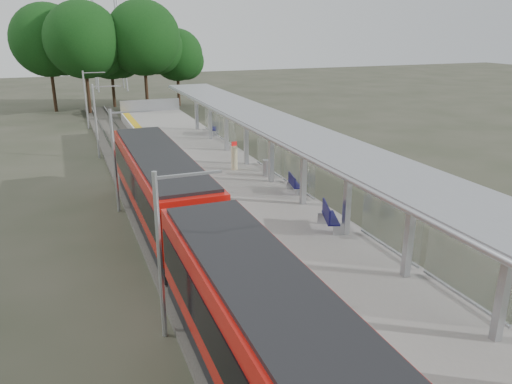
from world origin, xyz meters
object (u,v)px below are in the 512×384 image
train (199,240)px  litter_bin (266,168)px  bench_near (329,216)px  bench_far (212,128)px  bench_mid (294,183)px  info_pillar_far (234,158)px

train → litter_bin: bearing=55.8°
bench_near → bench_far: size_ratio=1.12×
bench_near → bench_mid: 5.19m
bench_near → bench_far: (1.06, 20.91, -0.07)m
info_pillar_far → bench_far: bearing=71.1°
info_pillar_far → litter_bin: (1.29, -1.95, -0.27)m
bench_mid → bench_far: 15.78m
train → bench_near: bearing=12.8°
bench_near → litter_bin: (0.63, 8.46, -0.14)m
bench_mid → bench_far: size_ratio=0.92×
bench_near → info_pillar_far: size_ratio=1.03×
bench_mid → litter_bin: (-0.16, 3.33, -0.03)m
train → litter_bin: size_ratio=28.98×
bench_mid → litter_bin: bench_mid is taller
bench_near → info_pillar_far: bearing=113.3°
train → bench_far: 23.40m
bench_near → info_pillar_far: 10.43m
bench_mid → bench_far: bearing=100.9°
bench_far → bench_mid: bearing=-72.1°
bench_near → bench_mid: bench_near is taller
train → info_pillar_far: (5.39, 11.79, -0.30)m
bench_near → bench_mid: size_ratio=1.22×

